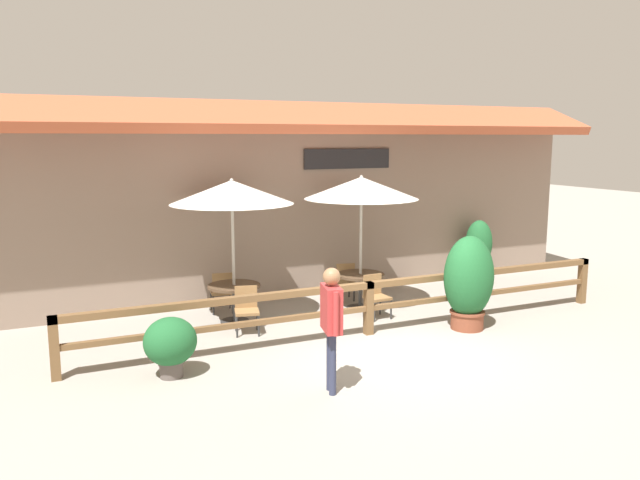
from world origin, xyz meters
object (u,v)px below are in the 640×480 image
dining_table_middle (360,281)px  chair_middle_streetside (376,294)px  chair_middle_wallside (344,280)px  chair_near_streetside (247,308)px  potted_plant_broad_leaf (478,249)px  pedestrian (331,313)px  chair_near_wallside (222,290)px  potted_plant_tall_tropical (469,281)px  patio_umbrella_near (232,192)px  dining_table_near (234,292)px  patio_umbrella_middle (361,188)px  potted_plant_entrance_palm (170,343)px

dining_table_middle → chair_middle_streetside: 0.71m
dining_table_middle → chair_middle_wallside: bearing=91.7°
chair_near_streetside → chair_middle_streetside: 2.58m
dining_table_middle → potted_plant_broad_leaf: potted_plant_broad_leaf is taller
pedestrian → chair_middle_streetside: bearing=154.1°
chair_middle_wallside → potted_plant_broad_leaf: size_ratio=0.55×
dining_table_middle → potted_plant_broad_leaf: (3.73, 0.93, 0.24)m
chair_near_wallside → potted_plant_tall_tropical: 4.78m
chair_near_wallside → potted_plant_tall_tropical: potted_plant_tall_tropical is taller
patio_umbrella_near → potted_plant_broad_leaf: 6.60m
potted_plant_broad_leaf → pedestrian: (-6.10, -4.54, 0.30)m
patio_umbrella_near → dining_table_near: patio_umbrella_near is taller
dining_table_near → patio_umbrella_middle: patio_umbrella_middle is taller
chair_near_streetside → chair_near_wallside: (-0.04, 1.46, 0.00)m
potted_plant_entrance_palm → pedestrian: (1.88, -1.47, 0.61)m
potted_plant_broad_leaf → chair_middle_streetside: bearing=-156.6°
chair_near_wallside → pedestrian: 4.53m
patio_umbrella_middle → potted_plant_broad_leaf: bearing=14.1°
chair_middle_streetside → chair_middle_wallside: size_ratio=1.00×
chair_near_streetside → chair_near_wallside: bearing=105.7°
patio_umbrella_near → dining_table_middle: patio_umbrella_near is taller
patio_umbrella_middle → potted_plant_entrance_palm: size_ratio=3.04×
patio_umbrella_middle → potted_plant_broad_leaf: (3.73, 0.93, -1.65)m
chair_near_streetside → potted_plant_tall_tropical: size_ratio=0.48×
chair_near_wallside → potted_plant_broad_leaf: potted_plant_broad_leaf is taller
potted_plant_entrance_palm → potted_plant_broad_leaf: size_ratio=0.59×
dining_table_middle → chair_middle_wallside: 0.71m
chair_middle_streetside → potted_plant_broad_leaf: (3.76, 1.63, 0.36)m
potted_plant_broad_leaf → pedestrian: bearing=-143.4°
dining_table_near → chair_near_streetside: size_ratio=1.19×
chair_middle_streetside → pedestrian: (-2.35, -2.91, 0.66)m
chair_middle_streetside → potted_plant_entrance_palm: (-4.23, -1.44, 0.05)m
dining_table_near → potted_plant_broad_leaf: potted_plant_broad_leaf is taller
patio_umbrella_middle → potted_plant_tall_tropical: (1.13, -2.03, -1.58)m
dining_table_near → chair_middle_wallside: bearing=12.1°
dining_table_near → dining_table_middle: same height
chair_near_streetside → chair_middle_streetside: (2.58, -0.11, 0.00)m
potted_plant_tall_tropical → pedestrian: (-3.51, -1.57, 0.23)m
dining_table_near → chair_middle_wallside: (2.60, 0.56, -0.12)m
chair_near_streetside → dining_table_middle: size_ratio=0.84×
dining_table_middle → potted_plant_tall_tropical: 2.35m
dining_table_middle → potted_plant_tall_tropical: (1.13, -2.03, 0.31)m
patio_umbrella_near → patio_umbrella_middle: bearing=-3.0°
pedestrian → dining_table_near: bearing=-163.4°
chair_middle_streetside → dining_table_middle: bearing=84.0°
potted_plant_tall_tropical → potted_plant_broad_leaf: size_ratio=1.14×
patio_umbrella_middle → potted_plant_entrance_palm: bearing=-153.4°
chair_near_streetside → pedestrian: pedestrian is taller
dining_table_middle → chair_middle_wallside: chair_middle_wallside is taller
potted_plant_tall_tropical → patio_umbrella_middle: bearing=119.0°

